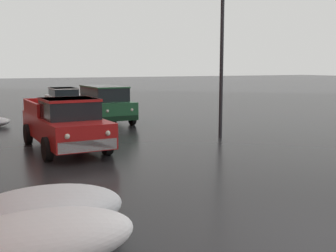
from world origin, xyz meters
name	(u,v)px	position (x,y,z in m)	size (l,w,h in m)	color
snow_bank_near_corner_left	(44,214)	(-3.54, 2.62, 0.41)	(2.65, 1.20, 0.85)	white
snow_bank_along_left_kerb	(85,98)	(4.39, 28.17, 0.31)	(3.02, 1.03, 0.67)	white
snow_bank_mid_block_left	(34,242)	(-3.85, 1.63, 0.39)	(2.84, 1.38, 0.79)	white
pickup_truck_red_approaching_near_lane	(65,123)	(-1.54, 9.65, 0.88)	(2.17, 5.24, 1.76)	red
suv_green_parked_kerbside_close	(104,103)	(1.73, 15.39, 0.99)	(2.02, 4.36, 1.82)	#1E5633
sedan_white_parked_kerbside_mid	(64,98)	(1.34, 22.24, 0.75)	(2.01, 4.46, 1.42)	silver
street_lamp_post	(222,52)	(4.46, 9.35, 3.30)	(0.44, 0.24, 5.90)	#28282D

